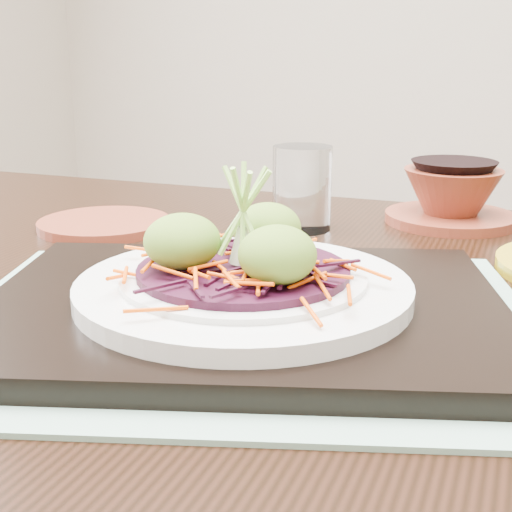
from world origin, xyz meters
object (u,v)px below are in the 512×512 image
at_px(terracotta_side_plate, 104,224).
at_px(water_glass, 302,188).
at_px(dining_table, 254,400).
at_px(terracotta_bowl_set, 452,199).
at_px(serving_tray, 244,308).
at_px(white_plate, 243,287).

height_order(terracotta_side_plate, water_glass, water_glass).
xyz_separation_m(dining_table, terracotta_bowl_set, (0.09, 0.32, 0.13)).
bearing_deg(serving_tray, white_plate, -23.58).
bearing_deg(terracotta_bowl_set, water_glass, -142.75).
distance_m(serving_tray, terracotta_side_plate, 0.33).
relative_size(white_plate, terracotta_bowl_set, 1.38).
relative_size(water_glass, terracotta_bowl_set, 0.53).
height_order(serving_tray, water_glass, water_glass).
xyz_separation_m(serving_tray, terracotta_side_plate, (-0.28, 0.18, -0.01)).
relative_size(white_plate, water_glass, 2.63).
height_order(white_plate, water_glass, water_glass).
xyz_separation_m(white_plate, terracotta_bowl_set, (0.06, 0.39, -0.00)).
bearing_deg(terracotta_side_plate, terracotta_bowl_set, 31.43).
xyz_separation_m(dining_table, white_plate, (0.03, -0.07, 0.13)).
height_order(terracotta_side_plate, terracotta_bowl_set, terracotta_bowl_set).
relative_size(dining_table, terracotta_bowl_set, 7.34).
bearing_deg(water_glass, white_plate, -74.55).
relative_size(dining_table, terracotta_side_plate, 8.80).
height_order(water_glass, terracotta_bowl_set, water_glass).
relative_size(serving_tray, water_glass, 4.04).
relative_size(terracotta_side_plate, water_glass, 1.58).
xyz_separation_m(terracotta_side_plate, terracotta_bowl_set, (0.34, 0.21, 0.02)).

